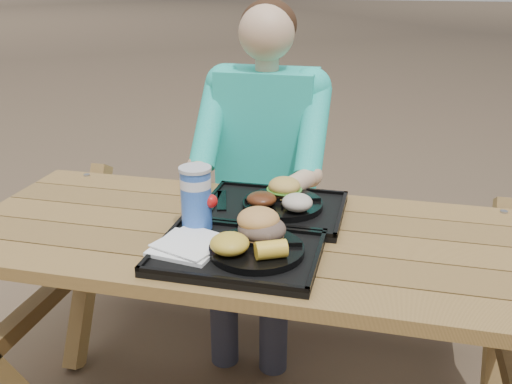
# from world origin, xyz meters

# --- Properties ---
(picnic_table) EXTENTS (1.80, 1.49, 0.75)m
(picnic_table) POSITION_xyz_m (0.00, 0.00, 0.38)
(picnic_table) COLOR #999999
(picnic_table) RESTS_ON ground
(tray_near) EXTENTS (0.45, 0.35, 0.02)m
(tray_near) POSITION_xyz_m (-0.01, -0.16, 0.76)
(tray_near) COLOR black
(tray_near) RESTS_ON picnic_table
(tray_far) EXTENTS (0.45, 0.35, 0.02)m
(tray_far) POSITION_xyz_m (0.02, 0.15, 0.76)
(tray_far) COLOR black
(tray_far) RESTS_ON picnic_table
(plate_near) EXTENTS (0.26, 0.26, 0.02)m
(plate_near) POSITION_xyz_m (0.04, -0.17, 0.78)
(plate_near) COLOR black
(plate_near) RESTS_ON tray_near
(plate_far) EXTENTS (0.26, 0.26, 0.02)m
(plate_far) POSITION_xyz_m (0.05, 0.16, 0.78)
(plate_far) COLOR black
(plate_far) RESTS_ON tray_far
(napkin_stack) EXTENTS (0.20, 0.20, 0.02)m
(napkin_stack) POSITION_xyz_m (-0.15, -0.19, 0.78)
(napkin_stack) COLOR white
(napkin_stack) RESTS_ON tray_near
(soda_cup) EXTENTS (0.09, 0.09, 0.18)m
(soda_cup) POSITION_xyz_m (-0.17, -0.05, 0.86)
(soda_cup) COLOR #184BB5
(soda_cup) RESTS_ON tray_near
(condiment_bbq) EXTENTS (0.05, 0.05, 0.03)m
(condiment_bbq) POSITION_xyz_m (-0.02, -0.03, 0.79)
(condiment_bbq) COLOR #320D05
(condiment_bbq) RESTS_ON tray_near
(condiment_mustard) EXTENTS (0.05, 0.05, 0.03)m
(condiment_mustard) POSITION_xyz_m (0.04, -0.05, 0.78)
(condiment_mustard) COLOR yellow
(condiment_mustard) RESTS_ON tray_near
(sandwich) EXTENTS (0.13, 0.13, 0.13)m
(sandwich) POSITION_xyz_m (0.04, -0.11, 0.85)
(sandwich) COLOR #D2914A
(sandwich) RESTS_ON plate_near
(mac_cheese) EXTENTS (0.11, 0.11, 0.05)m
(mac_cheese) POSITION_xyz_m (-0.02, -0.22, 0.82)
(mac_cheese) COLOR gold
(mac_cheese) RESTS_ON plate_near
(corn_cob) EXTENTS (0.11, 0.11, 0.05)m
(corn_cob) POSITION_xyz_m (0.09, -0.22, 0.81)
(corn_cob) COLOR yellow
(corn_cob) RESTS_ON plate_near
(cutlery_far) EXTENTS (0.08, 0.17, 0.01)m
(cutlery_far) POSITION_xyz_m (-0.16, 0.16, 0.77)
(cutlery_far) COLOR black
(cutlery_far) RESTS_ON tray_far
(burger) EXTENTS (0.11, 0.11, 0.10)m
(burger) POSITION_xyz_m (0.04, 0.21, 0.84)
(burger) COLOR gold
(burger) RESTS_ON plate_far
(baked_beans) EXTENTS (0.10, 0.10, 0.04)m
(baked_beans) POSITION_xyz_m (-0.01, 0.11, 0.81)
(baked_beans) COLOR #522410
(baked_beans) RESTS_ON plate_far
(potato_salad) EXTENTS (0.10, 0.10, 0.05)m
(potato_salad) POSITION_xyz_m (0.11, 0.10, 0.82)
(potato_salad) COLOR beige
(potato_salad) RESTS_ON plate_far
(diner) EXTENTS (0.48, 0.84, 1.28)m
(diner) POSITION_xyz_m (-0.11, 0.63, 0.64)
(diner) COLOR teal
(diner) RESTS_ON ground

